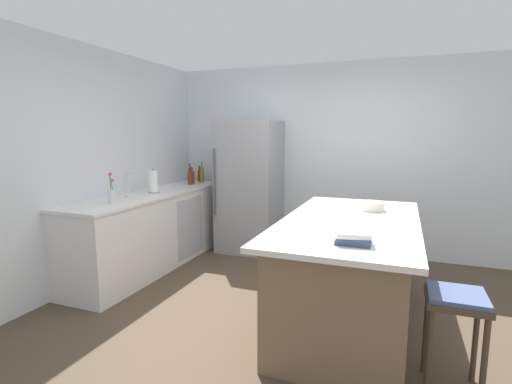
% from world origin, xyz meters
% --- Properties ---
extents(ground_plane, '(7.20, 7.20, 0.00)m').
position_xyz_m(ground_plane, '(0.00, 0.00, 0.00)').
color(ground_plane, '#4C3D2D').
extents(wall_rear, '(6.00, 0.10, 2.60)m').
position_xyz_m(wall_rear, '(0.00, 2.25, 1.30)').
color(wall_rear, silver).
rests_on(wall_rear, ground_plane).
extents(wall_left, '(0.10, 6.00, 2.60)m').
position_xyz_m(wall_left, '(-2.45, 0.00, 1.30)').
color(wall_left, silver).
rests_on(wall_left, ground_plane).
extents(counter_run_left, '(0.67, 2.63, 0.93)m').
position_xyz_m(counter_run_left, '(-2.08, 0.80, 0.47)').
color(counter_run_left, silver).
rests_on(counter_run_left, ground_plane).
extents(kitchen_island, '(1.11, 2.17, 0.93)m').
position_xyz_m(kitchen_island, '(0.40, 0.16, 0.47)').
color(kitchen_island, '#7A6047').
rests_on(kitchen_island, ground_plane).
extents(refrigerator, '(0.80, 0.74, 1.83)m').
position_xyz_m(refrigerator, '(-1.21, 1.85, 0.91)').
color(refrigerator, '#93969B').
rests_on(refrigerator, ground_plane).
extents(bar_stool, '(0.36, 0.36, 0.66)m').
position_xyz_m(bar_stool, '(1.15, -0.53, 0.54)').
color(bar_stool, '#473828').
rests_on(bar_stool, ground_plane).
extents(sink_faucet, '(0.15, 0.05, 0.30)m').
position_xyz_m(sink_faucet, '(-2.13, 0.38, 1.09)').
color(sink_faucet, silver).
rests_on(sink_faucet, counter_run_left).
extents(flower_vase, '(0.08, 0.08, 0.33)m').
position_xyz_m(flower_vase, '(-2.01, 0.01, 1.04)').
color(flower_vase, silver).
rests_on(flower_vase, counter_run_left).
extents(paper_towel_roll, '(0.14, 0.14, 0.31)m').
position_xyz_m(paper_towel_roll, '(-2.06, 0.78, 1.07)').
color(paper_towel_roll, gray).
rests_on(paper_towel_roll, counter_run_left).
extents(hot_sauce_bottle, '(0.05, 0.05, 0.24)m').
position_xyz_m(hot_sauce_bottle, '(-2.10, 1.99, 1.03)').
color(hot_sauce_bottle, red).
rests_on(hot_sauce_bottle, counter_run_left).
extents(olive_oil_bottle, '(0.06, 0.06, 0.30)m').
position_xyz_m(olive_oil_bottle, '(-2.00, 1.90, 1.05)').
color(olive_oil_bottle, olive).
rests_on(olive_oil_bottle, counter_run_left).
extents(vinegar_bottle, '(0.05, 0.05, 0.28)m').
position_xyz_m(vinegar_bottle, '(-2.15, 1.81, 1.05)').
color(vinegar_bottle, '#994C23').
rests_on(vinegar_bottle, counter_run_left).
extents(whiskey_bottle, '(0.08, 0.08, 0.24)m').
position_xyz_m(whiskey_bottle, '(-2.07, 1.72, 1.03)').
color(whiskey_bottle, brown).
rests_on(whiskey_bottle, counter_run_left).
extents(syrup_bottle, '(0.07, 0.07, 0.23)m').
position_xyz_m(syrup_bottle, '(-2.04, 1.62, 1.03)').
color(syrup_bottle, '#5B3319').
rests_on(syrup_bottle, counter_run_left).
extents(cookbook_stack, '(0.25, 0.19, 0.08)m').
position_xyz_m(cookbook_stack, '(0.51, -0.59, 0.97)').
color(cookbook_stack, '#334770').
rests_on(cookbook_stack, kitchen_island).
extents(mixing_bowl, '(0.24, 0.24, 0.08)m').
position_xyz_m(mixing_bowl, '(0.53, 0.63, 0.97)').
color(mixing_bowl, silver).
rests_on(mixing_bowl, kitchen_island).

